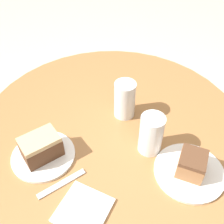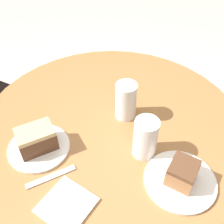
# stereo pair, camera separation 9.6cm
# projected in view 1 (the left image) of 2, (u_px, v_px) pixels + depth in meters

# --- Properties ---
(ground_plane) EXTENTS (8.00, 8.00, 0.00)m
(ground_plane) POSITION_uv_depth(u_px,v_px,m) (112.00, 213.00, 1.52)
(ground_plane) COLOR beige
(table) EXTENTS (0.99, 0.99, 0.78)m
(table) POSITION_uv_depth(u_px,v_px,m) (112.00, 147.00, 1.10)
(table) COLOR #9E6B3D
(table) RESTS_ON ground_plane
(plate_near) EXTENTS (0.21, 0.21, 0.01)m
(plate_near) POSITION_uv_depth(u_px,v_px,m) (44.00, 155.00, 0.86)
(plate_near) COLOR white
(plate_near) RESTS_ON table
(plate_far) EXTENTS (0.22, 0.22, 0.01)m
(plate_far) POSITION_uv_depth(u_px,v_px,m) (189.00, 172.00, 0.81)
(plate_far) COLOR white
(plate_far) RESTS_ON table
(cake_slice_near) EXTENTS (0.14, 0.13, 0.08)m
(cake_slice_near) POSITION_uv_depth(u_px,v_px,m) (41.00, 147.00, 0.83)
(cake_slice_near) COLOR brown
(cake_slice_near) RESTS_ON plate_near
(cake_slice_far) EXTENTS (0.09, 0.08, 0.07)m
(cake_slice_far) POSITION_uv_depth(u_px,v_px,m) (192.00, 164.00, 0.79)
(cake_slice_far) COLOR #9E6B42
(cake_slice_far) RESTS_ON plate_far
(glass_lemonade) EXTENTS (0.08, 0.08, 0.14)m
(glass_lemonade) POSITION_uv_depth(u_px,v_px,m) (125.00, 101.00, 0.96)
(glass_lemonade) COLOR silver
(glass_lemonade) RESTS_ON table
(glass_water) EXTENTS (0.08, 0.08, 0.14)m
(glass_water) POSITION_uv_depth(u_px,v_px,m) (151.00, 136.00, 0.84)
(glass_water) COLOR silver
(glass_water) RESTS_ON table
(napkin_stack) EXTENTS (0.14, 0.14, 0.01)m
(napkin_stack) POSITION_uv_depth(u_px,v_px,m) (83.00, 210.00, 0.73)
(napkin_stack) COLOR white
(napkin_stack) RESTS_ON table
(fork) EXTENTS (0.15, 0.09, 0.00)m
(fork) POSITION_uv_depth(u_px,v_px,m) (62.00, 184.00, 0.79)
(fork) COLOR silver
(fork) RESTS_ON table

